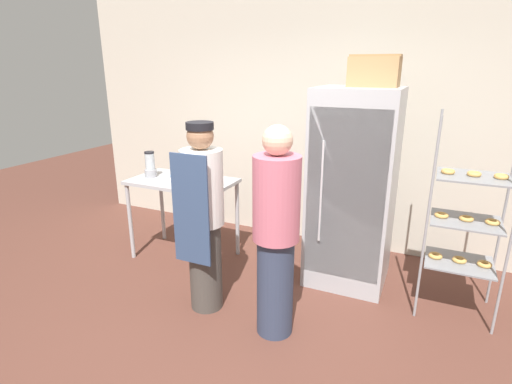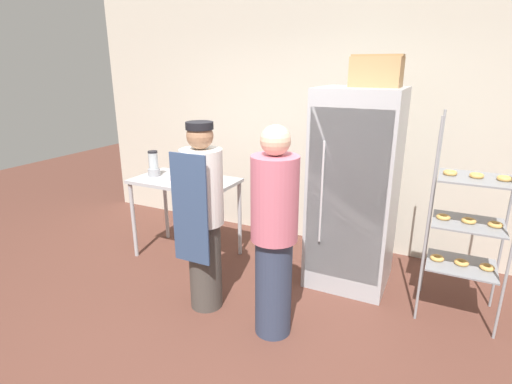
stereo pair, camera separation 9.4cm
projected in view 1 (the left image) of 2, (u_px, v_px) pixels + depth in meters
ground_plane at (228, 351)px, 3.04m from camera, size 14.00×14.00×0.00m
back_wall at (322, 116)px, 4.63m from camera, size 6.40×0.12×3.03m
refrigerator at (352, 189)px, 3.81m from camera, size 0.75×0.75×1.90m
baking_rack at (466, 221)px, 3.31m from camera, size 0.61×0.52×1.73m
prep_counter at (183, 190)px, 4.34m from camera, size 1.12×0.65×0.90m
donut_box at (181, 177)px, 4.25m from camera, size 0.29×0.23×0.27m
blender_pitcher at (150, 166)px, 4.39m from camera, size 0.13×0.13×0.28m
cardboard_storage_box at (374, 71)px, 3.49m from camera, size 0.43×0.28×0.27m
person_baker at (203, 217)px, 3.36m from camera, size 0.35×0.37×1.66m
person_customer at (276, 234)px, 3.02m from camera, size 0.36×0.36×1.69m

